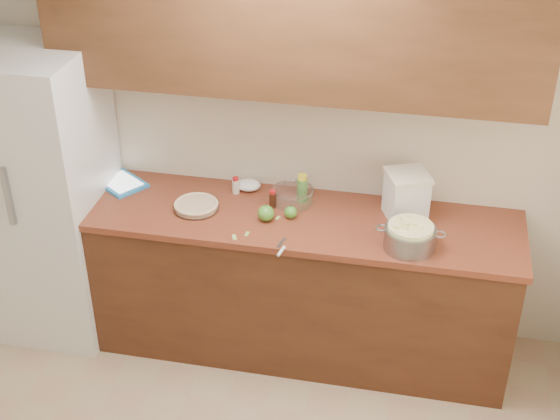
% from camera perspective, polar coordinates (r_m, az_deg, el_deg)
% --- Properties ---
extents(room_shell, '(3.60, 3.60, 3.60)m').
position_cam_1_polar(room_shell, '(2.98, -5.20, -8.87)').
color(room_shell, tan).
rests_on(room_shell, ground).
extents(counter_run, '(2.64, 0.68, 0.92)m').
position_cam_1_polar(counter_run, '(4.62, 0.37, -5.20)').
color(counter_run, '#4F2916').
rests_on(counter_run, ground).
extents(upper_cabinets, '(2.60, 0.34, 0.70)m').
position_cam_1_polar(upper_cabinets, '(4.06, 0.89, 13.24)').
color(upper_cabinets, '#5B321B').
rests_on(upper_cabinets, room_shell).
extents(fridge, '(0.70, 0.70, 1.80)m').
position_cam_1_polar(fridge, '(4.79, -16.83, 1.06)').
color(fridge, silver).
rests_on(fridge, ground).
extents(pie, '(0.26, 0.26, 0.04)m').
position_cam_1_polar(pie, '(4.43, -6.15, 0.31)').
color(pie, silver).
rests_on(pie, counter_run).
extents(colander, '(0.37, 0.27, 0.14)m').
position_cam_1_polar(colander, '(4.11, 9.48, -1.95)').
color(colander, gray).
rests_on(colander, counter_run).
extents(flour_canister, '(0.29, 0.29, 0.27)m').
position_cam_1_polar(flour_canister, '(4.33, 9.22, 1.09)').
color(flour_canister, silver).
rests_on(flour_canister, counter_run).
extents(tablet, '(0.36, 0.34, 0.02)m').
position_cam_1_polar(tablet, '(4.75, -11.54, 1.94)').
color(tablet, '#2B8AD1').
rests_on(tablet, counter_run).
extents(paring_knife, '(0.05, 0.18, 0.02)m').
position_cam_1_polar(paring_knife, '(4.06, 0.09, -2.93)').
color(paring_knife, gray).
rests_on(paring_knife, counter_run).
extents(lemon_bottle, '(0.06, 0.06, 0.17)m').
position_cam_1_polar(lemon_bottle, '(4.46, 1.64, 1.62)').
color(lemon_bottle, '#4C8C38').
rests_on(lemon_bottle, counter_run).
extents(cinnamon_shaker, '(0.04, 0.04, 0.10)m').
position_cam_1_polar(cinnamon_shaker, '(4.56, -3.26, 1.81)').
color(cinnamon_shaker, beige).
rests_on(cinnamon_shaker, counter_run).
extents(vanilla_bottle, '(0.04, 0.04, 0.11)m').
position_cam_1_polar(vanilla_bottle, '(4.41, -0.55, 0.80)').
color(vanilla_bottle, black).
rests_on(vanilla_bottle, counter_run).
extents(mixing_bowl, '(0.24, 0.24, 0.09)m').
position_cam_1_polar(mixing_bowl, '(4.45, 0.96, 1.09)').
color(mixing_bowl, silver).
rests_on(mixing_bowl, counter_run).
extents(paper_towel, '(0.15, 0.13, 0.06)m').
position_cam_1_polar(paper_towel, '(4.59, -2.33, 1.84)').
color(paper_towel, white).
rests_on(paper_towel, counter_run).
extents(apple_left, '(0.09, 0.09, 0.10)m').
position_cam_1_polar(apple_left, '(4.29, -1.03, -0.24)').
color(apple_left, '#478B2A').
rests_on(apple_left, counter_run).
extents(apple_center, '(0.07, 0.07, 0.08)m').
position_cam_1_polar(apple_center, '(4.32, 0.79, -0.17)').
color(apple_center, '#478B2A').
rests_on(apple_center, counter_run).
extents(peel_a, '(0.02, 0.04, 0.00)m').
position_cam_1_polar(peel_a, '(4.20, -2.44, -1.75)').
color(peel_a, '#96B95A').
rests_on(peel_a, counter_run).
extents(peel_b, '(0.03, 0.04, 0.00)m').
position_cam_1_polar(peel_b, '(4.33, -0.16, -0.58)').
color(peel_b, '#96B95A').
rests_on(peel_b, counter_run).
extents(peel_c, '(0.04, 0.06, 0.00)m').
position_cam_1_polar(peel_c, '(4.17, -3.36, -2.00)').
color(peel_c, '#96B95A').
rests_on(peel_c, counter_run).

